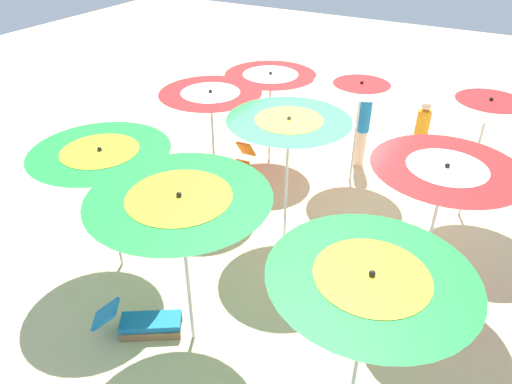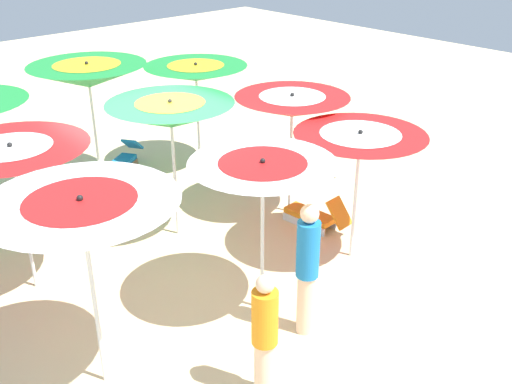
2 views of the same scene
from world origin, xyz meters
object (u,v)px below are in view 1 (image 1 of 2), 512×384
Objects in this scene: beach_ball at (138,174)px; beach_umbrella_2 at (270,81)px; beach_umbrella_0 at (488,112)px; beach_umbrella_1 at (361,91)px; beach_umbrella_7 at (181,211)px; beach_umbrella_4 at (289,131)px; lounger_1 at (143,321)px; beach_umbrella_8 at (102,160)px; beachgoer_1 at (421,135)px; beach_umbrella_6 at (370,286)px; lounger_2 at (236,168)px; beach_umbrella_5 at (211,101)px; beachgoer_0 at (363,126)px; beach_umbrella_3 at (445,176)px.

beach_umbrella_2 is at bearing 136.21° from beach_ball.
beach_umbrella_0 reaches higher than beach_umbrella_1.
beach_umbrella_7 reaches higher than beach_umbrella_0.
beach_umbrella_4 is at bearing -8.65° from beach_umbrella_1.
beach_umbrella_7 is 2.00× the size of lounger_1.
beach_umbrella_8 is 7.03m from beachgoer_1.
lounger_2 is at bearing -135.08° from beach_umbrella_6.
beach_umbrella_4 reaches higher than beach_umbrella_2.
beach_umbrella_7 is 1.93× the size of lounger_2.
beach_umbrella_5 is 3.63m from beachgoer_0.
beach_umbrella_1 is 0.92× the size of beach_umbrella_7.
beach_umbrella_2 is 3.59m from beachgoer_1.
beach_umbrella_8 reaches higher than lounger_2.
lounger_1 is (0.30, -3.06, -1.88)m from beach_umbrella_6.
beach_umbrella_3 is 1.40× the size of beachgoer_1.
beach_umbrella_3 is at bearing 135.57° from beach_umbrella_7.
beach_umbrella_5 reaches higher than beach_ball.
beachgoer_0 is at bearing -162.09° from beach_umbrella_6.
beach_umbrella_2 is at bearing -92.60° from beach_umbrella_0.
beach_ball is (-0.41, -6.33, -1.97)m from beach_umbrella_3.
beach_umbrella_0 is 5.87m from beach_umbrella_7.
beach_umbrella_7 reaches higher than beach_umbrella_8.
beach_umbrella_3 reaches higher than beachgoer_1.
beach_umbrella_0 reaches higher than beach_ball.
beach_umbrella_2 is 5.56m from beach_umbrella_7.
beachgoer_0 is (-2.58, 2.34, -1.03)m from beach_umbrella_5.
beach_umbrella_7 is at bearing 28.67° from beach_umbrella_5.
beachgoer_0 is (-3.46, -2.21, -1.09)m from beach_umbrella_3.
lounger_1 is 0.66× the size of beachgoer_0.
beach_umbrella_5 is at bearing -109.73° from beach_umbrella_4.
beach_ball is (2.24, -2.15, -1.83)m from beach_umbrella_2.
beach_umbrella_6 is (5.29, 3.93, 0.13)m from beach_umbrella_2.
beach_umbrella_5 is at bearing -71.74° from beach_umbrella_0.
beach_umbrella_4 is 2.82m from beach_umbrella_7.
beach_umbrella_1 is at bearing 118.59° from beach_ball.
beach_umbrella_3 is 4.25m from beachgoer_0.
beach_umbrella_8 is (-0.68, -4.40, -0.02)m from beach_umbrella_6.
beach_umbrella_8 reaches higher than beachgoer_1.
beach_umbrella_5 reaches higher than beach_umbrella_2.
beach_umbrella_1 is 5.65m from beach_umbrella_6.
beach_umbrella_4 is at bearing -93.37° from beach_umbrella_3.
beach_ball is (-3.34, -3.02, -0.07)m from lounger_1.
beachgoer_0 is 7.32× the size of beach_ball.
beach_umbrella_6 is 1.00× the size of beach_umbrella_8.
beach_umbrella_1 is 0.95× the size of beach_umbrella_4.
beach_umbrella_7 is at bearing 118.02° from beachgoer_1.
beach_umbrella_3 reaches higher than beachgoer_0.
beach_umbrella_6 is 8.81× the size of beach_ball.
beach_umbrella_8 reaches higher than beachgoer_0.
beach_umbrella_3 reaches higher than beach_umbrella_2.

